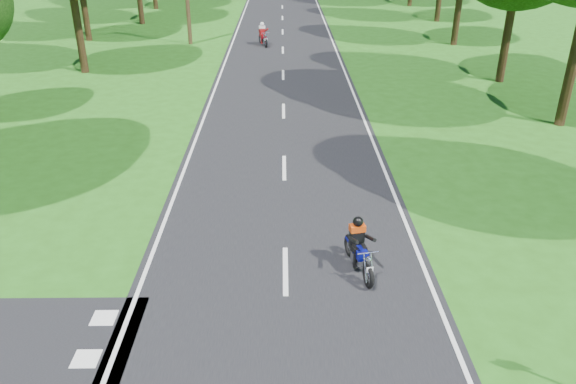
{
  "coord_description": "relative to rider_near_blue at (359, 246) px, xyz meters",
  "views": [
    {
      "loc": [
        -0.06,
        -9.05,
        7.57
      ],
      "look_at": [
        0.08,
        4.0,
        1.1
      ],
      "focal_mm": 35.0,
      "sensor_mm": 36.0,
      "label": 1
    }
  ],
  "objects": [
    {
      "name": "road_markings",
      "position": [
        -1.85,
        46.12,
        -0.67
      ],
      "size": [
        7.4,
        140.0,
        0.01
      ],
      "color": "silver",
      "rests_on": "main_road"
    },
    {
      "name": "rider_far_red",
      "position": [
        -2.97,
        25.43,
        0.05
      ],
      "size": [
        1.02,
        1.81,
        1.43
      ],
      "primitive_type": null,
      "rotation": [
        0.0,
        0.0,
        0.27
      ],
      "color": "#B70E1A",
      "rests_on": "main_road"
    },
    {
      "name": "rider_near_blue",
      "position": [
        0.0,
        0.0,
        0.0
      ],
      "size": [
        0.87,
        1.69,
        1.34
      ],
      "primitive_type": null,
      "rotation": [
        0.0,
        0.0,
        0.21
      ],
      "color": "#0C1084",
      "rests_on": "main_road"
    },
    {
      "name": "ground",
      "position": [
        -1.71,
        -2.0,
        -0.69
      ],
      "size": [
        160.0,
        160.0,
        0.0
      ],
      "primitive_type": "plane",
      "color": "#225613",
      "rests_on": "ground"
    }
  ]
}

